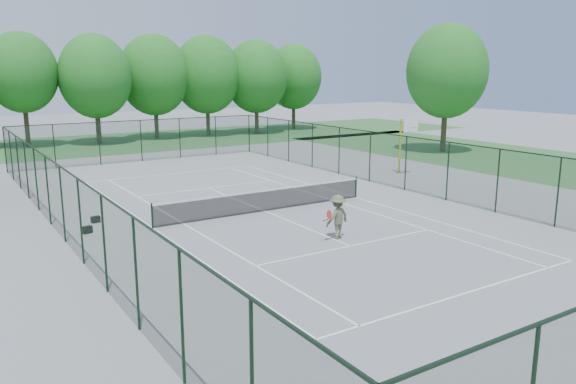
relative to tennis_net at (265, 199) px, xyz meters
name	(u,v)px	position (x,y,z in m)	size (l,w,h in m)	color
ground	(265,211)	(0.00, 0.00, -0.58)	(140.00, 140.00, 0.00)	gray
grass_far	(100,144)	(0.00, 30.00, -0.57)	(80.00, 16.00, 0.01)	#366C33
grass_side	(512,159)	(24.00, 4.00, -0.57)	(14.00, 40.00, 0.01)	#366C33
court_lines	(265,211)	(0.00, 0.00, -0.57)	(11.05, 23.85, 0.01)	white
tennis_net	(265,199)	(0.00, 0.00, 0.00)	(11.08, 0.08, 1.10)	black
fence_enclosure	(265,179)	(0.00, 0.00, 0.98)	(18.05, 36.05, 3.02)	#193924
tree_line_far	(95,77)	(0.00, 30.00, 5.42)	(39.40, 6.40, 9.70)	#473824
basketball_goal	(406,134)	(12.57, 3.71, 1.99)	(1.20, 1.43, 3.65)	gold
tree_side	(447,71)	(22.65, 9.67, 5.90)	(6.49, 6.49, 10.27)	#473824
sports_bag_a	(87,230)	(-8.00, 0.74, -0.43)	(0.38, 0.23, 0.30)	black
sports_bag_b	(96,219)	(-7.29, 2.25, -0.43)	(0.37, 0.23, 0.29)	black
tennis_player	(337,217)	(0.19, -5.31, 0.30)	(2.17, 0.86, 1.76)	#5B6244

